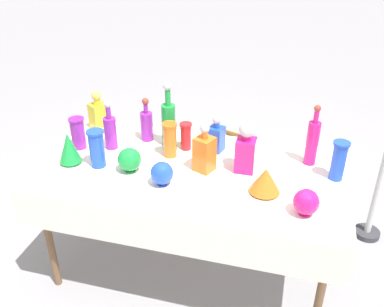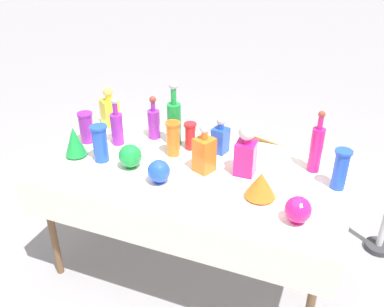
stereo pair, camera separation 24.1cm
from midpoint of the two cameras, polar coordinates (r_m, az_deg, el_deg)
ground_plane at (r=2.93m, az=-2.43°, el=-14.86°), size 40.00×40.00×0.00m
display_table at (r=2.47m, az=-2.95°, el=-3.55°), size 1.76×0.94×0.76m
tall_bottle_0 at (r=2.75m, az=-8.58°, el=3.82°), size 0.08×0.08×0.29m
tall_bottle_1 at (r=2.69m, az=-13.40°, el=2.95°), size 0.08×0.08×0.32m
tall_bottle_2 at (r=2.65m, az=-5.76°, el=4.20°), size 0.09×0.09×0.42m
tall_bottle_3 at (r=2.50m, az=13.15°, el=1.56°), size 0.07×0.07×0.37m
square_decanter_0 at (r=2.96m, az=-14.68°, el=5.12°), size 0.14×0.14×0.27m
square_decanter_1 at (r=2.60m, az=0.61°, el=2.18°), size 0.10×0.10×0.23m
square_decanter_2 at (r=2.39m, az=-1.21°, el=0.11°), size 0.13×0.13×0.29m
square_decanter_3 at (r=2.38m, az=4.34°, el=0.55°), size 0.11×0.11×0.30m
slender_vase_0 at (r=2.40m, az=16.33°, el=-0.88°), size 0.09×0.09×0.23m
slender_vase_1 at (r=2.54m, az=-5.68°, el=1.88°), size 0.09×0.09×0.22m
slender_vase_2 at (r=2.62m, az=-3.46°, el=2.37°), size 0.08×0.08×0.17m
slender_vase_3 at (r=2.52m, az=-15.29°, el=0.69°), size 0.10×0.10×0.23m
slender_vase_4 at (r=2.76m, az=-17.42°, el=2.66°), size 0.10×0.10×0.20m
fluted_vase_0 at (r=2.60m, az=-18.66°, el=0.63°), size 0.13×0.13×0.19m
fluted_vase_1 at (r=2.23m, az=6.74°, el=-3.63°), size 0.17×0.17×0.15m
round_bowl_0 at (r=2.44m, az=-11.16°, el=-0.89°), size 0.14×0.14×0.14m
round_bowl_1 at (r=2.30m, az=-7.04°, el=-2.73°), size 0.13×0.13×0.13m
round_bowl_2 at (r=2.11m, az=11.85°, el=-6.47°), size 0.13×0.13×0.14m
price_tag_left at (r=2.14m, az=-6.53°, el=-7.00°), size 0.05×0.03×0.04m
price_tag_center at (r=2.04m, az=7.92°, el=-9.47°), size 0.06×0.02×0.03m
cardboard_box_behind_left at (r=3.71m, az=-2.72°, el=-1.04°), size 0.57×0.46×0.41m
cardboard_box_behind_right at (r=3.69m, az=5.56°, el=-1.52°), size 0.64×0.52×0.39m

